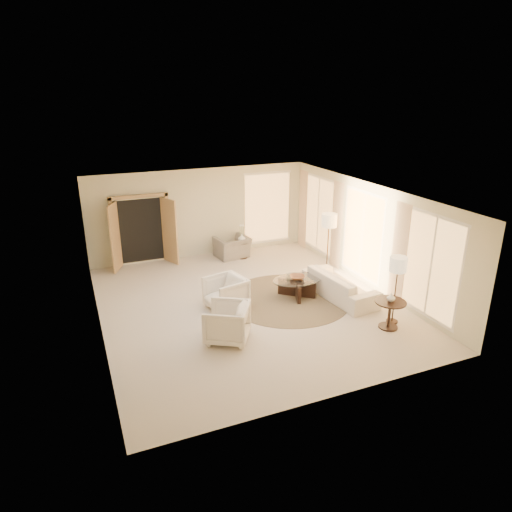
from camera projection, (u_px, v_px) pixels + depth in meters
name	position (u px, v px, depth m)	size (l,w,h in m)	color
room	(247.00, 252.00, 10.97)	(7.04, 8.04, 2.83)	beige
windows_right	(364.00, 236.00, 12.32)	(0.10, 6.40, 2.40)	#FFBB66
window_back_corner	(267.00, 208.00, 15.25)	(1.70, 0.10, 2.40)	#FFBB66
curtains_right	(344.00, 229.00, 13.10)	(0.06, 5.20, 2.60)	beige
french_doors	(142.00, 231.00, 13.71)	(1.95, 0.66, 2.16)	tan
area_rug	(288.00, 298.00, 11.76)	(3.21, 3.21, 0.01)	#3B2F21
sofa	(340.00, 285.00, 11.77)	(2.26, 0.88, 0.66)	white
armchair_left	(226.00, 292.00, 11.09)	(0.87, 0.81, 0.89)	white
armchair_right	(227.00, 321.00, 9.67)	(0.88, 0.83, 0.91)	white
accent_chair	(232.00, 244.00, 14.55)	(1.02, 0.66, 0.89)	gray
coffee_table	(297.00, 285.00, 11.79)	(1.62, 1.62, 0.48)	black
end_table	(390.00, 310.00, 10.18)	(0.69, 0.69, 0.65)	black
side_table	(242.00, 248.00, 14.53)	(0.46, 0.46, 0.54)	black
floor_lamp_near	(329.00, 223.00, 12.87)	(0.44, 0.44, 1.80)	black
floor_lamp_far	(398.00, 267.00, 10.12)	(0.39, 0.39, 1.60)	black
bowl	(297.00, 277.00, 11.71)	(0.38, 0.38, 0.09)	brown
end_vase	(391.00, 298.00, 10.08)	(0.18, 0.18, 0.19)	white
side_vase	(242.00, 238.00, 14.41)	(0.25, 0.25, 0.26)	white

